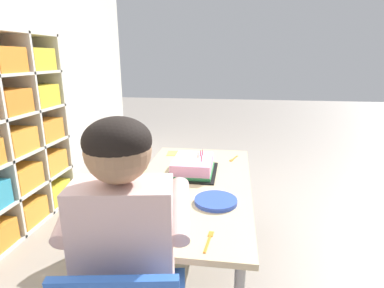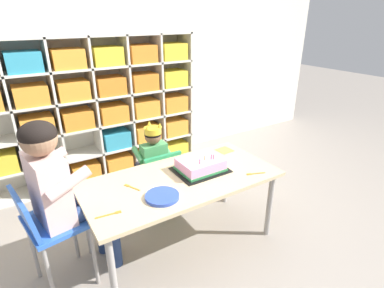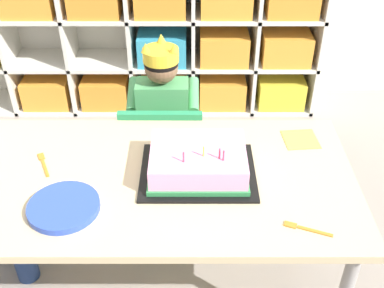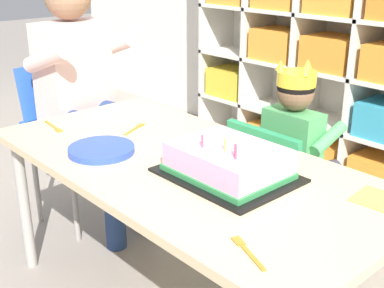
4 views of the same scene
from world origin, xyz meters
name	(u,v)px [view 1 (image 1 of 4)]	position (x,y,z in m)	size (l,w,h in m)	color
ground	(192,268)	(0.00, 0.00, 0.00)	(16.00, 16.00, 0.00)	gray
activity_table	(192,192)	(0.00, 0.00, 0.51)	(1.34, 0.66, 0.56)	#D1B789
classroom_chair_blue	(122,209)	(0.03, 0.44, 0.35)	(0.35, 0.33, 0.59)	#238451
child_with_crown	(104,186)	(0.03, 0.55, 0.50)	(0.30, 0.31, 0.81)	#4C9E5B
adult_helper_seated	(128,235)	(-0.74, 0.11, 0.69)	(0.46, 0.44, 1.09)	beige
birthday_cake_on_tray	(193,166)	(0.17, 0.02, 0.60)	(0.37, 0.29, 0.13)	black
paper_plate_stack	(216,201)	(-0.22, -0.15, 0.57)	(0.21, 0.21, 0.02)	blue
paper_napkin_square	(175,153)	(0.53, 0.20, 0.56)	(0.12, 0.12, 0.00)	#F4DB4C
fork_at_table_front_edge	(233,159)	(0.46, -0.23, 0.56)	(0.13, 0.06, 0.00)	orange
fork_scattered_mid_table	(209,240)	(-0.55, -0.14, 0.56)	(0.15, 0.03, 0.00)	orange
fork_near_cake_tray	(167,211)	(-0.34, 0.07, 0.56)	(0.07, 0.13, 0.00)	orange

